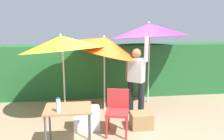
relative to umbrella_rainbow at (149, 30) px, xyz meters
The scene contains 11 objects.
ground_plane 2.48m from the umbrella_rainbow, 135.94° to the right, with size 24.00×24.00×0.00m, color #9E8466.
hedge_row 1.81m from the umbrella_rainbow, 142.82° to the left, with size 8.00×0.70×1.53m, color #23602D.
umbrella_rainbow is the anchor object (origin of this frame).
umbrella_orange 2.32m from the umbrella_rainbow, 162.98° to the right, with size 1.94×1.93×2.07m.
umbrella_yellow 1.31m from the umbrella_rainbow, 162.97° to the right, with size 1.88×1.85×2.07m.
person_vendor 1.41m from the umbrella_rainbow, 122.40° to the right, with size 0.49×0.40×1.88m.
chair_plastic 2.50m from the umbrella_rainbow, 122.45° to the right, with size 0.53×0.53×0.89m.
cooler_box 2.83m from the umbrella_rainbow, 139.32° to the right, with size 0.54×0.34×0.48m, color silver.
crate_cardboard 2.43m from the umbrella_rainbow, 109.80° to the right, with size 0.45×0.37×0.33m, color #9E7A4C.
folding_table 3.26m from the umbrella_rainbow, 132.63° to the right, with size 0.80×0.60×0.77m.
bottle_water 3.39m from the umbrella_rainbow, 132.42° to the right, with size 0.07×0.07×0.24m.
Camera 1 is at (-0.68, -5.12, 2.25)m, focal length 38.51 mm.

